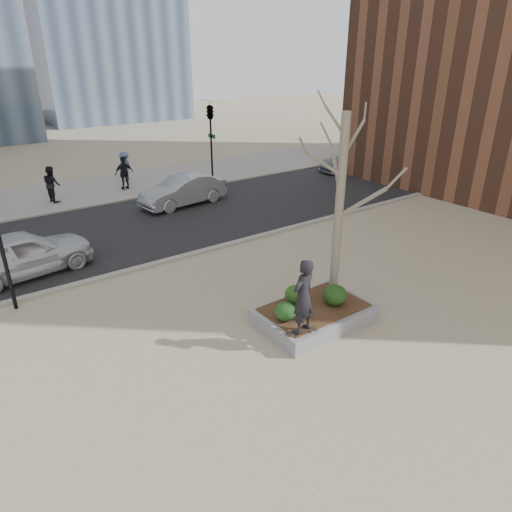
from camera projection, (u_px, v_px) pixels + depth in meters
ground at (285, 334)px, 12.03m from camera, size 120.00×120.00×0.00m
street at (137, 227)px, 19.44m from camera, size 60.00×8.00×0.02m
far_sidewalk at (86, 191)px, 24.63m from camera, size 60.00×6.00×0.02m
planter at (313, 315)px, 12.47m from camera, size 3.00×2.00×0.45m
planter_mulch at (314, 307)px, 12.37m from camera, size 2.70×1.70×0.04m
sycamore_tree at (341, 179)px, 11.79m from camera, size 2.80×2.80×6.60m
shrub_left at (285, 311)px, 11.67m from camera, size 0.56×0.56×0.48m
shrub_middle at (295, 294)px, 12.46m from camera, size 0.60×0.60×0.51m
shrub_right at (335, 295)px, 12.39m from camera, size 0.66×0.66×0.56m
skateboard at (301, 332)px, 11.24m from camera, size 0.80×0.42×0.08m
skateboarder at (303, 296)px, 10.84m from camera, size 0.78×0.59×1.90m
police_car at (21, 254)px, 14.90m from camera, size 4.68×2.41×1.52m
car_silver at (183, 191)px, 22.04m from camera, size 4.44×2.00×1.41m
car_third at (352, 160)px, 28.65m from camera, size 4.65×2.59×1.27m
pedestrian_a at (52, 184)px, 22.44m from camera, size 0.84×0.99×1.78m
pedestrian_b at (125, 166)px, 26.18m from camera, size 1.20×1.22×1.68m
pedestrian_c at (124, 173)px, 24.55m from camera, size 1.05×0.47×1.76m
traffic_light_far at (211, 143)px, 25.42m from camera, size 0.60×2.48×4.50m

